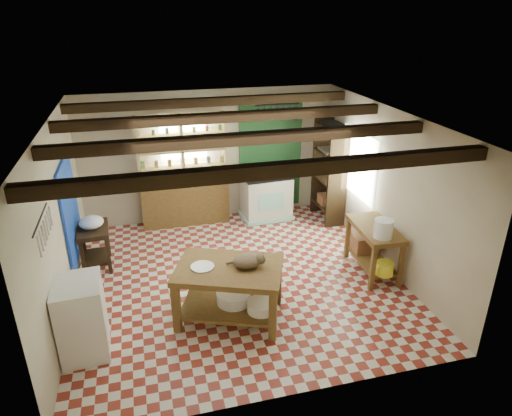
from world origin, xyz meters
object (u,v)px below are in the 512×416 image
object	(u,v)px
stove	(266,196)
cat	(248,261)
prep_table	(95,247)
white_cabinet	(82,318)
work_table	(229,292)
right_counter	(373,249)

from	to	relation	value
stove	cat	world-z (taller)	cat
prep_table	white_cabinet	distance (m)	2.13
cat	work_table	bearing A→B (deg)	-178.69
work_table	right_counter	distance (m)	2.57
work_table	prep_table	world-z (taller)	work_table
white_cabinet	cat	size ratio (longest dim) A/B	2.53
work_table	right_counter	bearing A→B (deg)	35.31
stove	prep_table	bearing A→B (deg)	-164.70
prep_table	cat	distance (m)	2.94
work_table	prep_table	distance (m)	2.67
work_table	stove	bearing A→B (deg)	87.47
prep_table	stove	bearing A→B (deg)	15.96
work_table	cat	distance (m)	0.55
stove	right_counter	size ratio (longest dim) A/B	0.85
cat	white_cabinet	bearing A→B (deg)	-163.36
work_table	white_cabinet	world-z (taller)	white_cabinet
work_table	stove	xyz separation A→B (m)	(1.39, 3.07, 0.07)
stove	cat	bearing A→B (deg)	-114.46
prep_table	white_cabinet	world-z (taller)	white_cabinet
stove	cat	size ratio (longest dim) A/B	2.43
cat	stove	bearing A→B (deg)	81.75
work_table	right_counter	xyz separation A→B (m)	(2.50, 0.60, 0.01)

